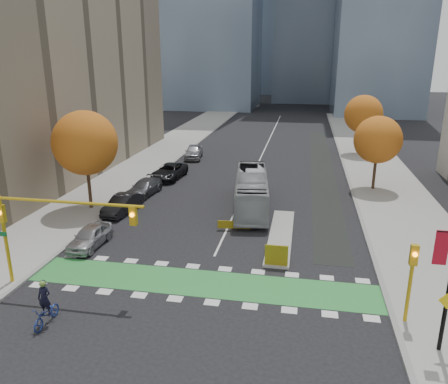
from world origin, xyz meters
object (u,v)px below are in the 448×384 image
at_px(cyclist, 46,310).
at_px(parked_car_a, 90,236).
at_px(hazard_board, 276,255).
at_px(tree_west, 85,143).
at_px(traffic_signal_east, 412,272).
at_px(parked_car_b, 123,204).
at_px(parked_car_d, 169,171).
at_px(traffic_signal_west, 45,220).
at_px(parked_car_e, 194,152).
at_px(parked_car_c, 144,187).
at_px(tree_east_near, 378,140).
at_px(bus, 252,191).
at_px(tree_east_far, 363,114).

relative_size(cyclist, parked_car_a, 0.55).
distance_m(hazard_board, tree_west, 18.44).
bearing_deg(hazard_board, traffic_signal_east, -35.92).
bearing_deg(parked_car_a, traffic_signal_east, -14.51).
bearing_deg(tree_west, parked_car_b, -7.28).
xyz_separation_m(tree_west, parked_car_a, (3.48, -7.00, -4.90)).
bearing_deg(parked_car_d, traffic_signal_west, -84.52).
distance_m(parked_car_b, parked_car_d, 10.78).
distance_m(traffic_signal_east, parked_car_e, 37.57).
height_order(parked_car_c, parked_car_d, parked_car_d).
xyz_separation_m(tree_west, parked_car_e, (3.76, 20.00, -4.76)).
relative_size(tree_west, traffic_signal_east, 2.01).
bearing_deg(parked_car_c, parked_car_a, -80.75).
xyz_separation_m(traffic_signal_east, parked_car_e, (-18.74, 32.51, -1.88)).
height_order(parked_car_a, parked_car_c, parked_car_a).
relative_size(cyclist, parked_car_b, 0.51).
xyz_separation_m(tree_east_near, traffic_signal_east, (-1.50, -22.51, -2.13)).
bearing_deg(parked_car_c, traffic_signal_east, -34.43).
bearing_deg(parked_car_d, tree_west, -104.82).
bearing_deg(tree_west, traffic_signal_west, -71.98).
bearing_deg(cyclist, parked_car_e, 93.98).
distance_m(parked_car_a, parked_car_b, 6.63).
relative_size(hazard_board, parked_car_e, 0.28).
bearing_deg(bus, traffic_signal_west, -127.76).
xyz_separation_m(traffic_signal_east, parked_car_a, (-19.02, 5.51, -2.02)).
bearing_deg(parked_car_e, parked_car_c, -100.48).
height_order(hazard_board, parked_car_b, parked_car_b).
distance_m(parked_car_d, parked_car_e, 9.62).
bearing_deg(tree_west, hazard_board, -25.99).
height_order(tree_east_near, traffic_signal_east, tree_east_near).
xyz_separation_m(tree_east_near, cyclist, (-18.35, -25.70, -4.10)).
bearing_deg(parked_car_c, traffic_signal_west, -79.56).
height_order(tree_east_far, parked_car_d, tree_east_far).
distance_m(tree_west, parked_car_e, 20.90).
height_order(cyclist, parked_car_c, cyclist).
height_order(traffic_signal_west, traffic_signal_east, traffic_signal_west).
distance_m(tree_west, parked_car_d, 12.01).
distance_m(tree_east_near, parked_car_c, 22.08).
bearing_deg(tree_east_far, cyclist, -114.33).
xyz_separation_m(tree_east_far, traffic_signal_west, (-20.43, -38.51, -1.21)).
relative_size(bus, parked_car_b, 2.42).
relative_size(tree_west, traffic_signal_west, 0.96).
relative_size(parked_car_c, parked_car_d, 0.87).
bearing_deg(parked_car_d, traffic_signal_east, -46.14).
distance_m(tree_west, tree_east_far, 35.73).
bearing_deg(cyclist, traffic_signal_west, 117.30).
xyz_separation_m(parked_car_b, parked_car_d, (0.60, 10.76, 0.02)).
xyz_separation_m(tree_west, cyclist, (5.65, -15.70, -4.85)).
xyz_separation_m(tree_east_far, parked_car_c, (-21.50, -21.38, -4.54)).
xyz_separation_m(parked_car_a, parked_car_d, (0.12, 17.38, 0.05)).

